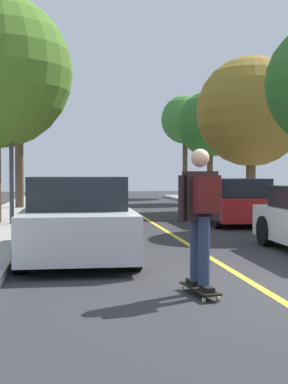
% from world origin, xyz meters
% --- Properties ---
extents(ground, '(80.00, 80.00, 0.00)m').
position_xyz_m(ground, '(0.00, 0.00, 0.00)').
color(ground, '#2D2D30').
extents(center_line, '(0.12, 39.20, 0.01)m').
position_xyz_m(center_line, '(0.00, 4.00, 0.00)').
color(center_line, gold).
rests_on(center_line, ground).
extents(parked_car_left_nearest, '(1.98, 4.05, 1.48)m').
position_xyz_m(parked_car_left_nearest, '(-2.41, 3.16, 0.71)').
color(parked_car_left_nearest, '#B7B7BC').
rests_on(parked_car_left_nearest, ground).
extents(parked_car_left_near, '(1.91, 4.28, 1.41)m').
position_xyz_m(parked_car_left_near, '(-2.41, 10.24, 0.69)').
color(parked_car_left_near, maroon).
rests_on(parked_car_left_near, ground).
extents(parked_car_left_far, '(1.89, 4.39, 1.42)m').
position_xyz_m(parked_car_left_far, '(-2.41, 17.10, 0.70)').
color(parked_car_left_far, black).
rests_on(parked_car_left_far, ground).
extents(parked_car_right_near, '(2.07, 4.71, 1.39)m').
position_xyz_m(parked_car_right_near, '(2.41, 9.59, 0.68)').
color(parked_car_right_near, maroon).
rests_on(parked_car_right_near, ground).
extents(street_tree_left_near, '(3.94, 3.94, 6.92)m').
position_xyz_m(street_tree_left_near, '(-4.65, 16.02, 5.07)').
color(street_tree_left_near, brown).
rests_on(street_tree_left_near, sidewalk_left).
extents(street_tree_right_near, '(4.40, 4.40, 6.09)m').
position_xyz_m(street_tree_right_near, '(4.65, 14.10, 4.02)').
color(street_tree_right_near, brown).
rests_on(street_tree_right_near, sidewalk_right).
extents(street_tree_right_far, '(3.42, 3.42, 5.70)m').
position_xyz_m(street_tree_right_far, '(4.65, 20.49, 4.12)').
color(street_tree_right_far, '#4C3823').
rests_on(street_tree_right_far, sidewalk_right).
extents(street_tree_right_farthest, '(3.06, 3.06, 6.36)m').
position_xyz_m(street_tree_right_farthest, '(4.65, 26.61, 4.93)').
color(street_tree_right_farthest, '#4C3823').
rests_on(street_tree_right_farthest, sidewalk_right).
extents(streetlamp, '(0.36, 0.24, 5.23)m').
position_xyz_m(streetlamp, '(-4.16, 8.64, 3.15)').
color(streetlamp, '#38383D').
rests_on(streetlamp, sidewalk_left).
extents(skateboard, '(0.36, 0.87, 0.10)m').
position_xyz_m(skateboard, '(-0.91, -0.03, 0.09)').
color(skateboard, black).
rests_on(skateboard, ground).
extents(skateboarder, '(0.59, 0.71, 1.74)m').
position_xyz_m(skateboarder, '(-0.91, -0.06, 1.09)').
color(skateboarder, black).
rests_on(skateboarder, skateboard).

